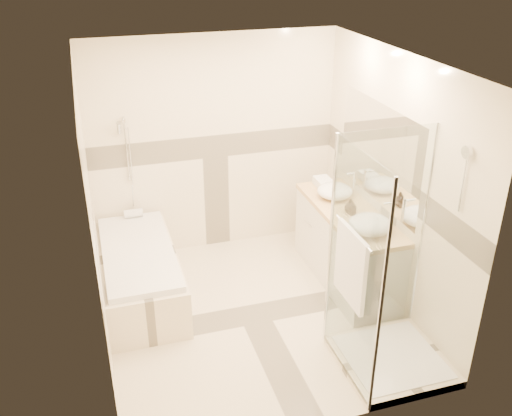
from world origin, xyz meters
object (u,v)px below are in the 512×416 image
object	(u,v)px
vessel_sink_far	(370,224)
vanity	(347,246)
vessel_sink_near	(335,191)
amenity_bottle_b	(350,206)
bathtub	(140,271)
amenity_bottle_a	(352,208)
shower_enclosure	(380,315)

from	to	relation	value
vessel_sink_far	vanity	bearing A→B (deg)	87.63
vessel_sink_far	vessel_sink_near	bearing A→B (deg)	90.00
vanity	amenity_bottle_b	xyz separation A→B (m)	(-0.02, -0.04, 0.50)
vessel_sink_near	vessel_sink_far	distance (m)	0.82
bathtub	vessel_sink_near	distance (m)	2.22
bathtub	vessel_sink_far	xyz separation A→B (m)	(2.13, -0.83, 0.63)
bathtub	vessel_sink_near	bearing A→B (deg)	-0.31
vanity	amenity_bottle_a	bearing A→B (deg)	-102.87
bathtub	shower_enclosure	bearing A→B (deg)	-41.10
bathtub	vanity	size ratio (longest dim) A/B	1.05
shower_enclosure	vessel_sink_far	bearing A→B (deg)	70.91
vanity	vessel_sink_near	bearing A→B (deg)	93.38
amenity_bottle_a	vessel_sink_far	bearing A→B (deg)	-90.00
shower_enclosure	vessel_sink_far	distance (m)	0.94
shower_enclosure	amenity_bottle_a	size ratio (longest dim) A/B	14.50
vessel_sink_near	amenity_bottle_b	size ratio (longest dim) A/B	2.49
shower_enclosure	vessel_sink_near	size ratio (longest dim) A/B	5.38
vanity	shower_enclosure	world-z (taller)	shower_enclosure
bathtub	amenity_bottle_a	bearing A→B (deg)	-11.60
vessel_sink_near	vessel_sink_far	world-z (taller)	vessel_sink_far
amenity_bottle_b	shower_enclosure	bearing A→B (deg)	-102.55
shower_enclosure	amenity_bottle_a	distance (m)	1.28
vessel_sink_far	amenity_bottle_a	world-z (taller)	vessel_sink_far
bathtub	vessel_sink_near	xyz separation A→B (m)	(2.13, -0.01, 0.62)
vanity	vessel_sink_far	xyz separation A→B (m)	(-0.02, -0.48, 0.51)
vessel_sink_near	amenity_bottle_b	world-z (taller)	same
bathtub	amenity_bottle_a	xyz separation A→B (m)	(2.13, -0.44, 0.61)
vessel_sink_far	amenity_bottle_a	size ratio (longest dim) A/B	2.97
shower_enclosure	amenity_bottle_b	bearing A→B (deg)	77.45
vessel_sink_near	amenity_bottle_a	bearing A→B (deg)	-90.00
shower_enclosure	amenity_bottle_b	xyz separation A→B (m)	(0.27, 1.23, 0.42)
bathtub	vessel_sink_near	world-z (taller)	vessel_sink_near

